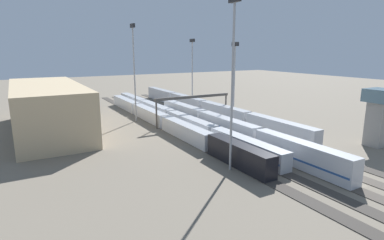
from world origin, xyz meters
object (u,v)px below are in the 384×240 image
Objects in this scene: train_on_track_3 at (172,116)px; light_mast_3 at (134,61)px; light_mast_1 at (233,65)px; light_mast_0 at (192,65)px; control_tower at (379,113)px; train_on_track_4 at (164,121)px; light_mast_2 at (234,71)px; maintenance_shed at (48,108)px; train_on_track_0 at (204,108)px; train_on_track_2 at (227,128)px; signal_gantry at (193,100)px.

train_on_track_3 is 20.55m from light_mast_3.
light_mast_1 reaches higher than train_on_track_3.
light_mast_0 is 65.33m from control_tower.
light_mast_0 is (22.67, -22.39, 14.73)m from train_on_track_4.
light_mast_3 reaches higher than light_mast_0.
light_mast_1 reaches higher than light_mast_2.
maintenance_shed is at bearing 51.10° from control_tower.
train_on_track_0 is 54.13m from light_mast_1.
light_mast_2 is (32.80, -25.25, -3.66)m from light_mast_1.
light_mast_1 is at bearing 142.41° from light_mast_2.
light_mast_0 reaches higher than train_on_track_3.
train_on_track_0 is (27.75, -10.00, 0.02)m from train_on_track_2.
train_on_track_4 is 35.10m from light_mast_0.
light_mast_2 is 31.07m from light_mast_3.
train_on_track_0 is 3.06× the size of light_mast_1.
light_mast_3 is at bearing 83.86° from train_on_track_0.
train_on_track_3 is at bearing 65.53° from light_mast_2.
light_mast_0 is 28.03m from light_mast_3.
light_mast_0 is 53.64m from maintenance_shed.
light_mast_0 reaches higher than light_mast_2.
signal_gantry is (-22.47, 12.39, -9.39)m from light_mast_0.
maintenance_shed is (12.32, 29.22, 4.45)m from train_on_track_4.
train_on_track_2 is at bearing -155.53° from light_mast_3.
light_mast_3 reaches higher than train_on_track_3.
light_mast_1 is (-40.85, 7.56, 17.49)m from train_on_track_3.
train_on_track_4 is at bearing 82.19° from light_mast_2.
light_mast_2 reaches higher than train_on_track_2.
signal_gantry reaches higher than train_on_track_0.
train_on_track_4 is 2.90× the size of light_mast_1.
train_on_track_0 is 28.90m from light_mast_3.
control_tower is (-52.87, -65.52, 1.34)m from maintenance_shed.
train_on_track_4 is 54.73m from control_tower.
light_mast_3 is 21.93m from signal_gantry.
light_mast_1 is at bearing 175.92° from train_on_track_4.
control_tower reaches higher than train_on_track_3.
train_on_track_3 is 28.90m from light_mast_0.
light_mast_1 is 40.09m from signal_gantry.
light_mast_3 is (7.92, 8.79, 16.80)m from train_on_track_3.
maintenance_shed reaches higher than train_on_track_3.
train_on_track_2 is 2.72× the size of light_mast_0.
light_mast_2 is 40.62m from control_tower.
control_tower is at bearing -167.59° from light_mast_0.
train_on_track_4 is 3.69× the size of light_mast_2.
light_mast_2 reaches higher than maintenance_shed.
train_on_track_3 is 3.90× the size of light_mast_2.
control_tower is (-37.43, -13.61, -7.97)m from light_mast_2.
train_on_track_0 reaches higher than train_on_track_3.
light_mast_1 reaches higher than light_mast_3.
light_mast_1 is at bearing -178.55° from light_mast_3.
maintenance_shed is (29.77, 39.22, 3.95)m from train_on_track_2.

